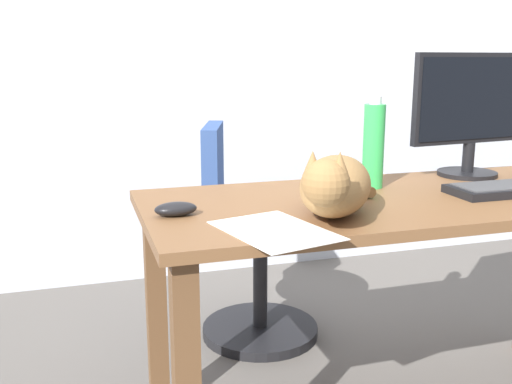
% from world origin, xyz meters
% --- Properties ---
extents(back_wall, '(6.00, 0.04, 2.60)m').
position_xyz_m(back_wall, '(0.00, 1.52, 1.30)').
color(back_wall, silver).
rests_on(back_wall, ground_plane).
extents(desk, '(1.57, 0.64, 0.74)m').
position_xyz_m(desk, '(0.00, 0.00, 0.63)').
color(desk, brown).
rests_on(desk, ground_plane).
extents(office_chair, '(0.50, 0.48, 0.88)m').
position_xyz_m(office_chair, '(-0.29, 0.72, 0.37)').
color(office_chair, black).
rests_on(office_chair, ground_plane).
extents(monitor, '(0.48, 0.20, 0.41)m').
position_xyz_m(monitor, '(0.35, 0.21, 0.97)').
color(monitor, black).
rests_on(monitor, desk).
extents(cat, '(0.36, 0.53, 0.20)m').
position_xyz_m(cat, '(-0.31, -0.14, 0.82)').
color(cat, olive).
rests_on(cat, desk).
extents(computer_mouse, '(0.11, 0.06, 0.04)m').
position_xyz_m(computer_mouse, '(-0.70, -0.02, 0.76)').
color(computer_mouse, black).
rests_on(computer_mouse, desk).
extents(paper_sheet, '(0.28, 0.34, 0.00)m').
position_xyz_m(paper_sheet, '(-0.50, -0.23, 0.74)').
color(paper_sheet, white).
rests_on(paper_sheet, desk).
extents(water_bottle, '(0.07, 0.07, 0.28)m').
position_xyz_m(water_bottle, '(-0.05, 0.13, 0.88)').
color(water_bottle, green).
rests_on(water_bottle, desk).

